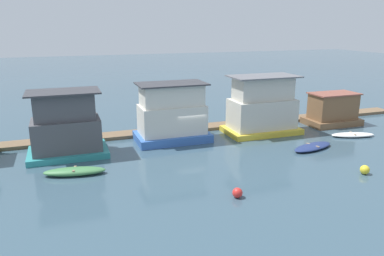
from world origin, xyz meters
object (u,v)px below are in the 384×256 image
(dinghy_green, at_px, (75,171))
(buoy_yellow, at_px, (365,170))
(mooring_post_far_left, at_px, (259,117))
(houseboat_yellow, at_px, (262,108))
(houseboat_blue, at_px, (172,115))
(houseboat_brown, at_px, (333,110))
(dinghy_navy, at_px, (313,147))
(buoy_red, at_px, (237,193))
(houseboat_teal, at_px, (66,128))
(dinghy_white, at_px, (353,135))

(dinghy_green, xyz_separation_m, buoy_yellow, (18.79, -6.48, 0.05))
(mooring_post_far_left, bearing_deg, houseboat_yellow, -113.49)
(houseboat_blue, height_order, houseboat_brown, houseboat_blue)
(dinghy_navy, bearing_deg, houseboat_brown, 41.47)
(buoy_yellow, bearing_deg, houseboat_brown, 59.85)
(buoy_red, bearing_deg, houseboat_yellow, 54.91)
(mooring_post_far_left, bearing_deg, buoy_red, -123.65)
(houseboat_teal, height_order, buoy_yellow, houseboat_teal)
(houseboat_blue, height_order, buoy_red, houseboat_blue)
(houseboat_brown, distance_m, buoy_red, 20.58)
(houseboat_yellow, height_order, dinghy_white, houseboat_yellow)
(houseboat_blue, bearing_deg, buoy_yellow, -49.29)
(houseboat_teal, relative_size, houseboat_blue, 0.94)
(mooring_post_far_left, bearing_deg, dinghy_navy, -84.39)
(houseboat_yellow, height_order, dinghy_green, houseboat_yellow)
(dinghy_green, bearing_deg, houseboat_brown, 11.54)
(houseboat_yellow, xyz_separation_m, dinghy_white, (7.26, -4.01, -2.22))
(houseboat_teal, xyz_separation_m, houseboat_brown, (25.84, 0.81, -0.74))
(houseboat_blue, bearing_deg, dinghy_white, -15.64)
(houseboat_blue, relative_size, dinghy_green, 1.49)
(houseboat_blue, xyz_separation_m, dinghy_navy, (10.23, -6.19, -2.14))
(houseboat_brown, height_order, buoy_red, houseboat_brown)
(houseboat_brown, xyz_separation_m, dinghy_navy, (-6.79, -6.00, -1.31))
(dinghy_green, distance_m, buoy_red, 11.25)
(buoy_yellow, xyz_separation_m, buoy_red, (-9.85, -0.35, -0.01))
(houseboat_yellow, distance_m, mooring_post_far_left, 2.48)
(dinghy_white, bearing_deg, buoy_yellow, -127.44)
(dinghy_navy, distance_m, dinghy_white, 5.95)
(houseboat_blue, relative_size, buoy_yellow, 9.94)
(buoy_yellow, bearing_deg, dinghy_green, 160.98)
(dinghy_white, relative_size, mooring_post_far_left, 2.09)
(houseboat_teal, relative_size, mooring_post_far_left, 2.99)
(houseboat_brown, bearing_deg, dinghy_white, -104.52)
(dinghy_white, xyz_separation_m, buoy_yellow, (-5.69, -7.43, 0.14))
(dinghy_white, relative_size, buoy_yellow, 6.52)
(houseboat_brown, distance_m, dinghy_navy, 9.16)
(dinghy_green, relative_size, dinghy_white, 1.02)
(mooring_post_far_left, bearing_deg, dinghy_white, -42.45)
(mooring_post_far_left, height_order, buoy_red, mooring_post_far_left)
(houseboat_brown, distance_m, buoy_yellow, 13.58)
(houseboat_yellow, relative_size, mooring_post_far_left, 3.44)
(houseboat_yellow, bearing_deg, dinghy_green, -163.92)
(houseboat_yellow, relative_size, buoy_red, 11.18)
(dinghy_green, xyz_separation_m, dinghy_navy, (18.79, -0.78, -0.07))
(dinghy_navy, bearing_deg, dinghy_white, 16.98)
(houseboat_brown, distance_m, dinghy_green, 26.14)
(houseboat_brown, bearing_deg, buoy_red, -144.10)
(houseboat_yellow, distance_m, dinghy_green, 18.05)
(dinghy_green, height_order, dinghy_white, dinghy_green)
(dinghy_navy, bearing_deg, buoy_yellow, -90.02)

